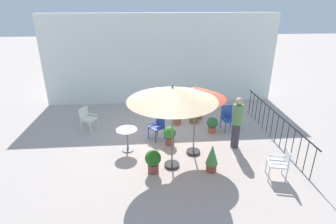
% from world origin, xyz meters
% --- Properties ---
extents(ground_plane, '(60.00, 60.00, 0.00)m').
position_xyz_m(ground_plane, '(0.00, 0.00, 0.00)').
color(ground_plane, '#BBAA9F').
extents(villa_facade, '(10.52, 0.30, 4.04)m').
position_xyz_m(villa_facade, '(0.00, 4.14, 2.02)').
color(villa_facade, white).
rests_on(villa_facade, ground).
extents(terrace_railing, '(0.03, 5.00, 1.01)m').
position_xyz_m(terrace_railing, '(3.66, -0.00, 0.68)').
color(terrace_railing, black).
rests_on(terrace_railing, ground).
extents(patio_umbrella_0, '(1.81, 1.81, 2.28)m').
position_xyz_m(patio_umbrella_0, '(0.73, -0.67, 2.02)').
color(patio_umbrella_0, '#2D2D2D').
rests_on(patio_umbrella_0, ground).
extents(patio_umbrella_1, '(2.46, 2.46, 2.51)m').
position_xyz_m(patio_umbrella_1, '(-0.03, -1.35, 2.24)').
color(patio_umbrella_1, '#2D2D2D').
rests_on(patio_umbrella_1, ground).
extents(cafe_table_0, '(0.67, 0.67, 0.76)m').
position_xyz_m(cafe_table_0, '(-1.38, -0.33, 0.52)').
color(cafe_table_0, silver).
rests_on(cafe_table_0, ground).
extents(patio_chair_0, '(0.64, 0.63, 0.87)m').
position_xyz_m(patio_chair_0, '(-2.95, 1.36, 0.50)').
color(patio_chair_0, white).
rests_on(patio_chair_0, ground).
extents(patio_chair_1, '(0.51, 0.55, 0.91)m').
position_xyz_m(patio_chair_1, '(2.29, 0.94, 0.51)').
color(patio_chair_1, '#29509F').
rests_on(patio_chair_1, ground).
extents(patio_chair_2, '(0.61, 0.61, 0.92)m').
position_xyz_m(patio_chair_2, '(-0.34, 0.41, 0.53)').
color(patio_chair_2, '#274394').
rests_on(patio_chair_2, ground).
extents(patio_chair_3, '(0.58, 0.56, 0.88)m').
position_xyz_m(patio_chair_3, '(2.85, -2.15, 0.51)').
color(patio_chair_3, silver).
rests_on(patio_chair_3, ground).
extents(potted_plant_0, '(0.39, 0.39, 0.58)m').
position_xyz_m(potted_plant_0, '(1.12, 1.61, 0.31)').
color(potted_plant_0, '#BC5A34').
rests_on(potted_plant_0, ground).
extents(potted_plant_1, '(0.26, 0.26, 0.51)m').
position_xyz_m(potted_plant_1, '(-3.29, 2.31, 0.28)').
color(potted_plant_1, brown).
rests_on(potted_plant_1, ground).
extents(potted_plant_2, '(0.43, 0.43, 0.64)m').
position_xyz_m(potted_plant_2, '(0.03, -0.03, 0.36)').
color(potted_plant_2, '#984838').
rests_on(potted_plant_2, ground).
extents(potted_plant_3, '(0.35, 0.35, 0.85)m').
position_xyz_m(potted_plant_3, '(1.07, -1.69, 0.45)').
color(potted_plant_3, '#9A4930').
rests_on(potted_plant_3, ground).
extents(potted_plant_4, '(0.33, 0.33, 0.85)m').
position_xyz_m(potted_plant_4, '(0.45, 1.51, 0.43)').
color(potted_plant_4, '#B5633E').
rests_on(potted_plant_4, ground).
extents(potted_plant_5, '(0.42, 0.41, 0.60)m').
position_xyz_m(potted_plant_5, '(1.66, 0.71, 0.34)').
color(potted_plant_5, '#C86640').
rests_on(potted_plant_5, ground).
extents(potted_plant_6, '(0.26, 0.26, 0.49)m').
position_xyz_m(potted_plant_6, '(1.43, 1.91, 0.27)').
color(potted_plant_6, '#C76544').
rests_on(potted_plant_6, ground).
extents(potted_plant_7, '(0.46, 0.46, 0.69)m').
position_xyz_m(potted_plant_7, '(-0.58, -1.60, 0.39)').
color(potted_plant_7, brown).
rests_on(potted_plant_7, ground).
extents(standing_person, '(0.45, 0.45, 1.74)m').
position_xyz_m(standing_person, '(2.17, -0.39, 0.90)').
color(standing_person, '#33333D').
rests_on(standing_person, ground).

